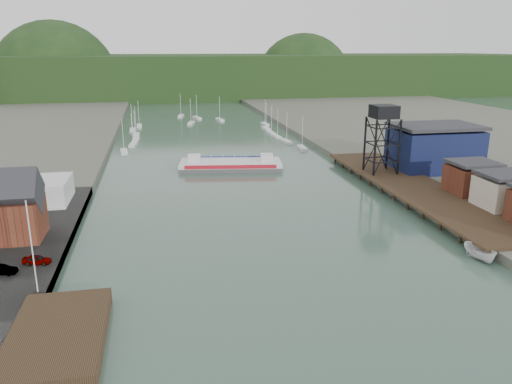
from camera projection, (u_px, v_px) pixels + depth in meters
name	position (u px, v px, depth m)	size (l,w,h in m)	color
ground	(313.00, 317.00, 59.79)	(600.00, 600.00, 0.00)	#304B3F
west_quay	(2.00, 269.00, 70.92)	(16.00, 80.00, 1.60)	slate
west_stage	(58.00, 337.00, 54.11)	(10.00, 18.00, 1.80)	black
east_pier	(414.00, 187.00, 108.55)	(14.00, 70.00, 2.45)	black
harbor_building	(1.00, 213.00, 78.48)	(12.20, 8.20, 8.90)	#512217
white_shed	(21.00, 192.00, 97.57)	(18.00, 12.00, 4.50)	silver
flagpole	(32.00, 247.00, 60.91)	(0.16, 0.16, 12.00)	silver
lift_tower	(384.00, 116.00, 116.57)	(6.50, 6.50, 16.00)	black
blue_shed	(434.00, 148.00, 123.66)	(20.50, 14.50, 11.30)	#0D0E3C
marina_sailboats	(204.00, 131.00, 190.09)	(57.71, 92.65, 0.90)	silver
distant_hills	(174.00, 79.00, 339.92)	(500.00, 120.00, 80.00)	#1A3115
chain_ferry	(231.00, 164.00, 132.52)	(27.99, 14.49, 3.85)	#4E4E51
motorboat	(480.00, 253.00, 75.36)	(2.27, 6.03, 2.33)	silver
car_west_a	(37.00, 260.00, 70.41)	(1.57, 3.91, 1.33)	#999999
car_west_b	(2.00, 270.00, 67.19)	(1.36, 3.90, 1.29)	#999999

